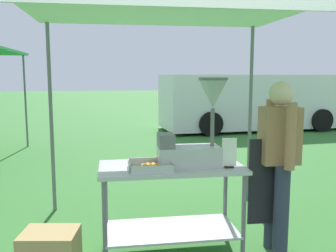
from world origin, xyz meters
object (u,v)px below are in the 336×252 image
(donut_fryer, at_px, (196,132))
(vendor, at_px, (278,159))
(stall_canopy, at_px, (170,10))
(menu_sign, at_px, (229,155))
(donut_tray, at_px, (151,167))
(van_white, at_px, (254,101))
(supply_crate, at_px, (50,248))
(donut_cart, at_px, (171,190))

(donut_fryer, bearing_deg, vendor, -8.25)
(stall_canopy, height_order, menu_sign, stall_canopy)
(donut_tray, xyz_separation_m, van_white, (4.05, 7.78, 0.02))
(stall_canopy, xyz_separation_m, donut_fryer, (0.22, -0.13, -1.10))
(donut_fryer, bearing_deg, menu_sign, -25.41)
(menu_sign, bearing_deg, donut_fryer, 154.59)
(menu_sign, distance_m, vendor, 0.48)
(stall_canopy, relative_size, menu_sign, 10.01)
(supply_crate, bearing_deg, van_white, 57.44)
(donut_tray, relative_size, menu_sign, 1.43)
(donut_cart, relative_size, van_white, 0.23)
(donut_cart, distance_m, supply_crate, 1.19)
(donut_tray, height_order, donut_fryer, donut_fryer)
(stall_canopy, xyz_separation_m, vendor, (0.97, -0.24, -1.34))
(donut_cart, xyz_separation_m, donut_fryer, (0.22, -0.03, 0.54))
(donut_cart, xyz_separation_m, vendor, (0.97, -0.14, 0.30))
(donut_tray, distance_m, vendor, 1.17)
(stall_canopy, distance_m, donut_fryer, 1.12)
(donut_cart, height_order, van_white, van_white)
(donut_cart, height_order, donut_fryer, donut_fryer)
(donut_tray, distance_m, donut_fryer, 0.51)
(vendor, bearing_deg, donut_tray, 178.70)
(donut_fryer, height_order, van_white, van_white)
(menu_sign, xyz_separation_m, vendor, (0.47, 0.02, -0.06))
(vendor, distance_m, van_white, 8.32)
(donut_tray, xyz_separation_m, donut_fryer, (0.42, 0.08, 0.29))
(donut_tray, xyz_separation_m, supply_crate, (-0.89, 0.04, -0.71))
(donut_cart, xyz_separation_m, donut_tray, (-0.20, -0.11, 0.26))
(menu_sign, distance_m, van_white, 8.52)
(menu_sign, relative_size, van_white, 0.05)
(donut_cart, bearing_deg, donut_fryer, -7.81)
(menu_sign, bearing_deg, stall_canopy, 152.43)
(donut_fryer, height_order, supply_crate, donut_fryer)
(stall_canopy, relative_size, donut_cart, 2.06)
(stall_canopy, xyz_separation_m, van_white, (3.85, 7.57, -1.37))
(vendor, height_order, van_white, van_white)
(donut_fryer, relative_size, van_white, 0.14)
(donut_cart, xyz_separation_m, menu_sign, (0.50, -0.16, 0.35))
(van_white, bearing_deg, menu_sign, -113.19)
(donut_tray, height_order, menu_sign, menu_sign)
(donut_fryer, distance_m, menu_sign, 0.36)
(stall_canopy, bearing_deg, donut_fryer, -30.18)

